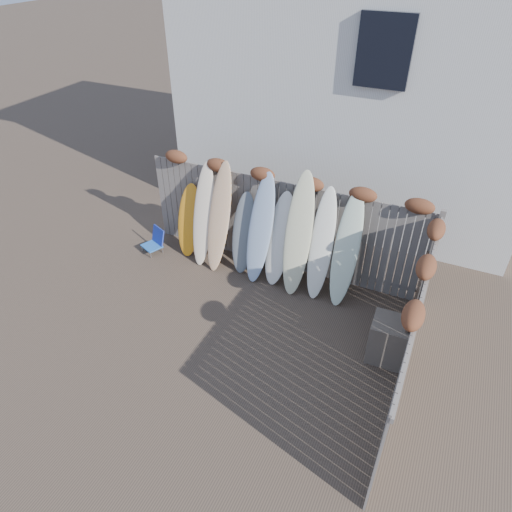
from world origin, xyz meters
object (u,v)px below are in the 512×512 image
at_px(lattice_panel, 412,310).
at_px(surfboard_0, 189,221).
at_px(beach_chair, 155,241).
at_px(wooden_crate, 390,341).

bearing_deg(lattice_panel, surfboard_0, 169.32).
relative_size(beach_chair, wooden_crate, 0.70).
distance_m(beach_chair, wooden_crate, 5.59).
relative_size(lattice_panel, surfboard_0, 1.01).
relative_size(beach_chair, surfboard_0, 0.34).
bearing_deg(wooden_crate, beach_chair, 169.65).
relative_size(wooden_crate, lattice_panel, 0.48).
bearing_deg(beach_chair, lattice_panel, -5.88).
height_order(wooden_crate, surfboard_0, surfboard_0).
xyz_separation_m(wooden_crate, surfboard_0, (-4.73, 1.33, 0.40)).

